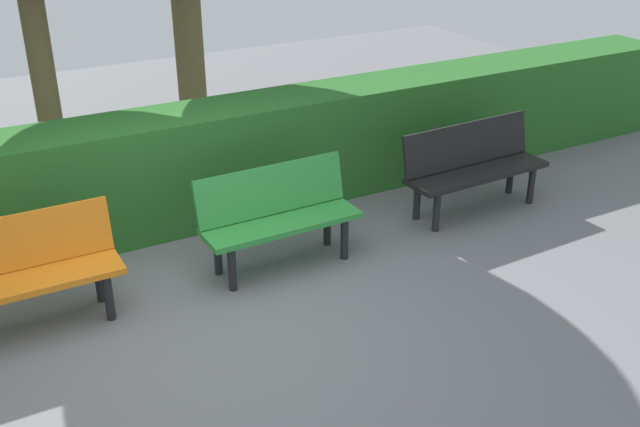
{
  "coord_description": "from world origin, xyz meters",
  "views": [
    {
      "loc": [
        1.54,
        4.59,
        3.25
      ],
      "look_at": [
        -1.14,
        -0.28,
        0.55
      ],
      "focal_mm": 41.99,
      "sensor_mm": 36.0,
      "label": 1
    }
  ],
  "objects": [
    {
      "name": "ground_plane",
      "position": [
        0.0,
        0.0,
        0.0
      ],
      "size": [
        16.0,
        16.0,
        0.0
      ],
      "primitive_type": "plane",
      "color": "slate"
    },
    {
      "name": "bench_green",
      "position": [
        -0.9,
        -0.59,
        0.48
      ],
      "size": [
        1.38,
        0.48,
        0.86
      ],
      "rotation": [
        0.0,
        0.0,
        0.01
      ],
      "color": "#2D8C38",
      "rests_on": "ground_plane"
    },
    {
      "name": "hedge_row",
      "position": [
        -0.93,
        -1.77,
        0.55
      ],
      "size": [
        11.33,
        0.71,
        1.09
      ],
      "primitive_type": "cube",
      "color": "#266023",
      "rests_on": "ground_plane"
    },
    {
      "name": "bench_orange",
      "position": [
        1.15,
        -0.64,
        0.48
      ],
      "size": [
        1.36,
        0.45,
        0.86
      ],
      "rotation": [
        0.0,
        0.0,
        -0.0
      ],
      "color": "orange",
      "rests_on": "ground_plane"
    },
    {
      "name": "bench_black",
      "position": [
        -3.07,
        -0.66,
        0.48
      ],
      "size": [
        1.54,
        0.51,
        0.86
      ],
      "rotation": [
        0.0,
        0.0,
        0.03
      ],
      "color": "black",
      "rests_on": "ground_plane"
    }
  ]
}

